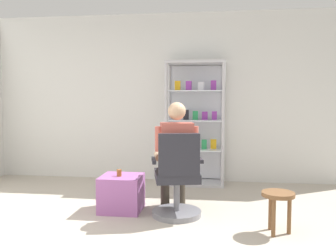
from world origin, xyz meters
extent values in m
cube|color=silver|center=(0.00, 3.00, 1.35)|extent=(6.00, 0.10, 2.70)
cylinder|color=#B7B7BC|center=(-0.02, 2.50, 0.95)|extent=(0.05, 0.05, 1.90)
cylinder|color=#B7B7BC|center=(0.82, 2.50, 0.95)|extent=(0.05, 0.05, 1.90)
cylinder|color=#B7B7BC|center=(-0.02, 2.90, 0.95)|extent=(0.05, 0.05, 1.90)
cylinder|color=#B7B7BC|center=(0.82, 2.90, 0.95)|extent=(0.05, 0.05, 1.90)
cube|color=#B7B7BC|center=(0.40, 2.70, 1.88)|extent=(0.90, 0.45, 0.04)
cube|color=#B7B7BC|center=(0.40, 2.70, 0.02)|extent=(0.90, 0.45, 0.04)
cube|color=silver|center=(0.40, 2.92, 0.95)|extent=(0.84, 0.02, 1.80)
cube|color=silver|center=(0.40, 2.70, 0.55)|extent=(0.82, 0.39, 0.02)
cube|color=silver|center=(0.12, 2.69, 0.62)|extent=(0.09, 0.06, 0.13)
cube|color=#999919|center=(0.25, 2.71, 0.64)|extent=(0.07, 0.04, 0.16)
cube|color=#264CB2|center=(0.41, 2.71, 0.62)|extent=(0.08, 0.04, 0.13)
cube|color=#268C4C|center=(0.54, 2.68, 0.63)|extent=(0.08, 0.05, 0.15)
cube|color=gold|center=(0.69, 2.74, 0.63)|extent=(0.09, 0.04, 0.15)
cube|color=silver|center=(0.40, 2.70, 1.00)|extent=(0.82, 0.39, 0.02)
cube|color=silver|center=(0.11, 2.68, 1.08)|extent=(0.08, 0.05, 0.14)
cube|color=black|center=(0.26, 2.69, 1.08)|extent=(0.09, 0.05, 0.15)
cube|color=#268C4C|center=(0.40, 2.70, 1.08)|extent=(0.08, 0.04, 0.14)
cube|color=purple|center=(0.55, 2.74, 1.07)|extent=(0.09, 0.04, 0.12)
cube|color=purple|center=(0.70, 2.75, 1.07)|extent=(0.08, 0.03, 0.13)
cube|color=silver|center=(0.40, 2.70, 1.45)|extent=(0.82, 0.39, 0.02)
cube|color=gold|center=(0.13, 2.69, 1.53)|extent=(0.09, 0.05, 0.15)
cube|color=purple|center=(0.30, 2.66, 1.53)|extent=(0.09, 0.06, 0.14)
cube|color=silver|center=(0.49, 2.68, 1.52)|extent=(0.09, 0.05, 0.13)
cube|color=purple|center=(0.68, 2.70, 1.53)|extent=(0.08, 0.05, 0.15)
cylinder|color=slate|center=(0.28, 1.18, 0.03)|extent=(0.56, 0.56, 0.06)
cylinder|color=slate|center=(0.28, 1.18, 0.24)|extent=(0.07, 0.07, 0.41)
cube|color=#26262D|center=(0.28, 1.18, 0.46)|extent=(0.57, 0.57, 0.10)
cube|color=#26262D|center=(0.32, 0.97, 0.73)|extent=(0.45, 0.17, 0.45)
cube|color=#26262D|center=(0.53, 1.23, 0.64)|extent=(0.10, 0.30, 0.04)
cube|color=#26262D|center=(0.02, 1.12, 0.64)|extent=(0.10, 0.30, 0.04)
cylinder|color=#3F382D|center=(0.33, 1.39, 0.56)|extent=(0.22, 0.42, 0.14)
cylinder|color=#3F382D|center=(0.29, 1.59, 0.28)|extent=(0.11, 0.11, 0.56)
cylinder|color=#3F382D|center=(0.14, 1.35, 0.56)|extent=(0.22, 0.42, 0.14)
cylinder|color=#3F382D|center=(0.09, 1.55, 0.28)|extent=(0.11, 0.11, 0.56)
cube|color=#BF594C|center=(0.28, 1.18, 0.81)|extent=(0.40, 0.29, 0.50)
sphere|color=tan|center=(0.28, 1.18, 1.19)|extent=(0.20, 0.20, 0.20)
cylinder|color=#BF594C|center=(0.47, 1.22, 0.88)|extent=(0.09, 0.09, 0.28)
cylinder|color=tan|center=(0.43, 1.40, 0.66)|extent=(0.14, 0.31, 0.08)
cylinder|color=#BF594C|center=(0.08, 1.13, 0.88)|extent=(0.09, 0.09, 0.28)
cylinder|color=tan|center=(0.04, 1.31, 0.66)|extent=(0.14, 0.31, 0.08)
cube|color=#9E599E|center=(-0.39, 1.28, 0.21)|extent=(0.48, 0.45, 0.42)
cylinder|color=brown|center=(-0.41, 1.25, 0.46)|extent=(0.06, 0.06, 0.08)
cylinder|color=brown|center=(1.32, 0.78, 0.39)|extent=(0.32, 0.32, 0.04)
cylinder|color=brown|center=(1.43, 0.78, 0.19)|extent=(0.04, 0.04, 0.37)
cylinder|color=brown|center=(1.27, 0.88, 0.19)|extent=(0.04, 0.04, 0.37)
cylinder|color=brown|center=(1.27, 0.69, 0.19)|extent=(0.04, 0.04, 0.37)
camera|label=1|loc=(0.69, -2.70, 1.32)|focal=37.48mm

